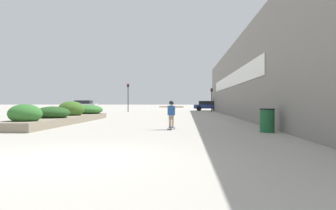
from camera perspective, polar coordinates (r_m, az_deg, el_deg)
ground_plane at (r=7.24m, az=-17.72°, el=-9.89°), size 300.00×300.00×0.00m
building_wall_right at (r=26.18m, az=13.27°, el=4.77°), size 0.67×45.37×6.48m
planter_box at (r=20.29m, az=-18.70°, el=-1.78°), size 2.27×12.22×1.38m
skateboard at (r=14.34m, az=0.64°, el=-4.41°), size 0.36×0.69×0.10m
skateboarder at (r=14.29m, az=0.64°, el=-1.20°), size 1.18×0.34×1.28m
trash_bin at (r=13.67m, az=18.37°, el=-2.80°), size 0.65×0.65×1.03m
car_leftmost at (r=45.68m, az=7.40°, el=-0.10°), size 4.04×1.99×1.49m
car_center_left at (r=48.13m, az=18.56°, el=-0.14°), size 4.29×1.90×1.45m
car_center_right at (r=49.08m, az=-15.93°, el=-0.02°), size 4.47×1.98×1.58m
traffic_light_left at (r=40.75m, az=-7.62°, el=2.30°), size 0.28×0.30×3.80m
traffic_light_right at (r=40.09m, az=8.31°, el=1.78°), size 0.28×0.30×3.16m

